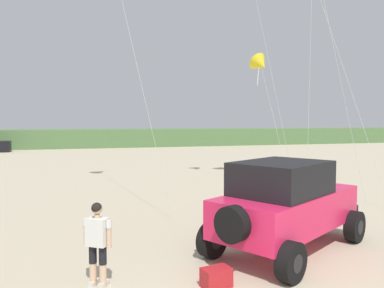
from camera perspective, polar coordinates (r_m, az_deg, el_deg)
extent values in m
cube|color=#567A47|center=(52.00, -8.73, 1.00)|extent=(90.00, 8.17, 2.30)
cube|color=#EA2151|center=(9.87, 14.44, -9.70)|extent=(4.73, 3.79, 0.90)
cube|color=#EA2151|center=(11.25, 18.52, -6.25)|extent=(1.80, 2.02, 0.12)
cube|color=black|center=(9.41, 13.49, -5.06)|extent=(2.87, 2.67, 0.80)
cube|color=black|center=(10.47, 16.74, -4.48)|extent=(0.92, 1.50, 0.72)
cube|color=black|center=(11.93, 19.74, -8.85)|extent=(1.07, 1.66, 0.28)
cylinder|color=black|center=(7.94, 6.22, -12.07)|extent=(0.65, 0.82, 0.77)
cylinder|color=black|center=(11.98, 14.08, -10.28)|extent=(0.88, 0.68, 0.84)
cylinder|color=black|center=(11.98, 14.08, -10.28)|extent=(0.49, 0.47, 0.38)
cylinder|color=black|center=(11.16, 23.56, -11.46)|extent=(0.88, 0.68, 0.84)
cylinder|color=black|center=(11.16, 23.56, -11.46)|extent=(0.49, 0.47, 0.38)
cylinder|color=black|center=(9.18, 3.08, -14.41)|extent=(0.88, 0.68, 0.84)
cylinder|color=black|center=(9.18, 3.08, -14.41)|extent=(0.49, 0.47, 0.38)
cylinder|color=black|center=(8.09, 14.86, -17.01)|extent=(0.88, 0.68, 0.84)
cylinder|color=black|center=(8.09, 14.86, -17.01)|extent=(0.49, 0.47, 0.38)
cylinder|color=#DBB28E|center=(8.01, -14.85, -18.56)|extent=(0.14, 0.14, 0.49)
cylinder|color=black|center=(7.87, -14.90, -15.90)|extent=(0.15, 0.15, 0.36)
cube|color=silver|center=(8.11, -14.67, -19.76)|extent=(0.24, 0.28, 0.10)
cylinder|color=#DBB28E|center=(7.90, -13.42, -18.85)|extent=(0.14, 0.14, 0.49)
cylinder|color=black|center=(7.76, -13.46, -16.16)|extent=(0.15, 0.15, 0.36)
cube|color=silver|center=(8.01, -13.25, -20.06)|extent=(0.24, 0.28, 0.10)
cube|color=silver|center=(7.68, -14.23, -12.86)|extent=(0.48, 0.44, 0.54)
cylinder|color=#DBB28E|center=(7.81, -15.87, -12.67)|extent=(0.09, 0.09, 0.56)
cylinder|color=silver|center=(7.76, -15.89, -11.33)|extent=(0.11, 0.11, 0.16)
cylinder|color=#DBB28E|center=(7.56, -12.54, -13.18)|extent=(0.09, 0.09, 0.56)
cylinder|color=silver|center=(7.50, -12.56, -11.79)|extent=(0.11, 0.11, 0.16)
cylinder|color=#DBB28E|center=(7.60, -14.27, -10.61)|extent=(0.10, 0.10, 0.08)
sphere|color=#DBB28E|center=(7.57, -14.28, -9.54)|extent=(0.21, 0.21, 0.21)
sphere|color=black|center=(7.55, -14.35, -9.42)|extent=(0.21, 0.21, 0.21)
cube|color=#B21E23|center=(7.75, 3.73, -19.66)|extent=(0.62, 0.46, 0.38)
cylinder|color=silver|center=(14.68, -9.77, 17.31)|extent=(2.24, 4.51, 13.46)
cone|color=yellow|center=(20.41, 10.44, 11.87)|extent=(1.32, 1.41, 1.21)
cylinder|color=white|center=(20.26, 10.04, 10.06)|extent=(0.05, 0.19, 0.90)
cylinder|color=silver|center=(19.09, 12.55, 3.07)|extent=(0.30, 2.65, 6.22)
cylinder|color=silver|center=(17.32, 19.84, 18.37)|extent=(2.02, 2.76, 15.44)
cylinder|color=silver|center=(17.96, 17.50, 9.64)|extent=(0.85, 1.10, 10.38)
cylinder|color=silver|center=(17.55, 22.29, 10.09)|extent=(0.27, 5.62, 10.63)
cylinder|color=silver|center=(17.88, 11.30, 13.95)|extent=(1.99, 2.16, 12.97)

